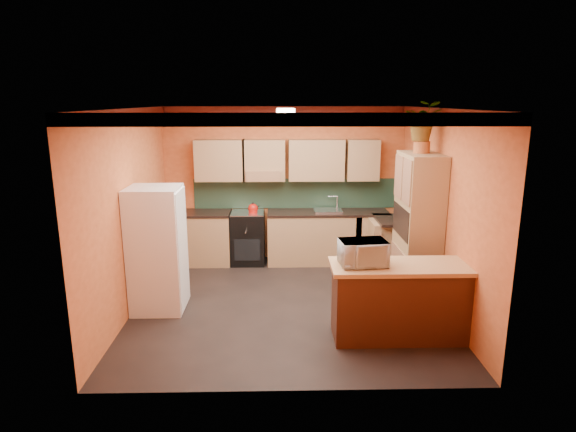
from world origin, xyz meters
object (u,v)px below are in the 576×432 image
object	(u,v)px
base_cabinets_back	(284,238)
microwave	(363,253)
fridge	(157,249)
breakfast_bar	(409,303)
pantry	(418,228)
stove	(248,238)

from	to	relation	value
base_cabinets_back	microwave	size ratio (longest dim) A/B	6.83
fridge	breakfast_bar	bearing A→B (deg)	-15.90
base_cabinets_back	breakfast_bar	world-z (taller)	same
pantry	microwave	size ratio (longest dim) A/B	3.93
pantry	breakfast_bar	size ratio (longest dim) A/B	1.17
base_cabinets_back	microwave	world-z (taller)	microwave
stove	breakfast_bar	distance (m)	3.51
base_cabinets_back	stove	xyz separation A→B (m)	(-0.62, -0.00, 0.02)
base_cabinets_back	fridge	size ratio (longest dim) A/B	2.15
stove	pantry	bearing A→B (deg)	-33.08
stove	pantry	xyz separation A→B (m)	(2.49, -1.62, 0.59)
stove	pantry	distance (m)	3.03
base_cabinets_back	fridge	world-z (taller)	fridge
stove	breakfast_bar	xyz separation A→B (m)	(2.09, -2.82, -0.02)
fridge	microwave	distance (m)	2.78
stove	pantry	world-z (taller)	pantry
fridge	microwave	xyz separation A→B (m)	(2.61, -0.91, 0.23)
stove	pantry	size ratio (longest dim) A/B	0.43
stove	base_cabinets_back	bearing A→B (deg)	0.00
breakfast_bar	microwave	world-z (taller)	microwave
fridge	breakfast_bar	world-z (taller)	fridge
fridge	stove	bearing A→B (deg)	59.89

